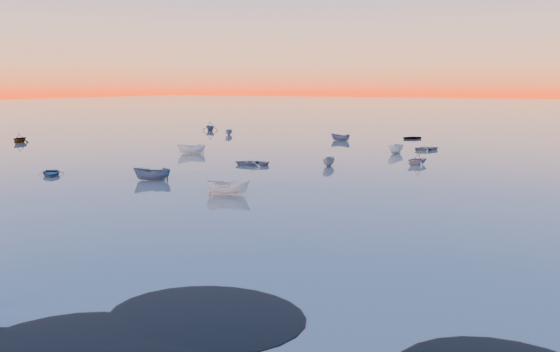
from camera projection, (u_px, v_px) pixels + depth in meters
The scene contains 4 objects.
ground at pixel (431, 131), 114.25m from camera, with size 600.00×600.00×0.00m, color slate.
moored_fleet at pixel (360, 158), 72.84m from camera, with size 124.00×58.00×1.20m, color silver, non-canonical shape.
boat_near_left at pixel (51, 176), 58.73m from camera, with size 3.71×1.54×0.93m, color #39516D.
boat_near_center at pixel (228, 195), 48.41m from camera, with size 3.97×1.68×1.37m, color silver.
Camera 1 is at (22.92, -16.33, 9.66)m, focal length 35.00 mm.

